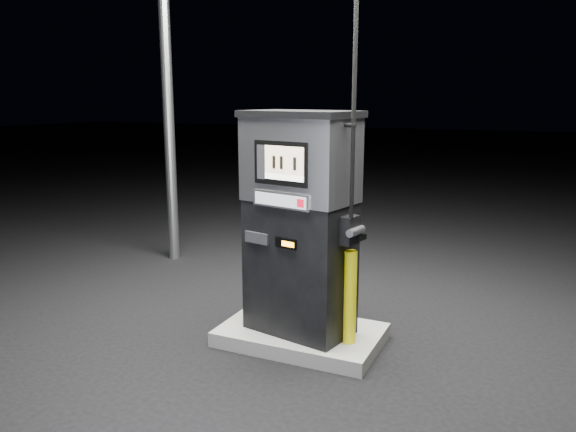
% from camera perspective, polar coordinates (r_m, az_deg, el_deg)
% --- Properties ---
extents(ground, '(80.00, 80.00, 0.00)m').
position_cam_1_polar(ground, '(5.90, 1.35, -12.65)').
color(ground, black).
rests_on(ground, ground).
extents(pump_island, '(1.60, 1.00, 0.15)m').
position_cam_1_polar(pump_island, '(5.86, 1.35, -11.98)').
color(pump_island, slate).
rests_on(pump_island, ground).
extents(fuel_dispenser, '(1.26, 0.86, 4.53)m').
position_cam_1_polar(fuel_dispenser, '(5.45, 1.26, -0.59)').
color(fuel_dispenser, black).
rests_on(fuel_dispenser, pump_island).
extents(bollard_left, '(0.14, 0.14, 0.91)m').
position_cam_1_polar(bollard_left, '(5.84, -3.86, -6.51)').
color(bollard_left, yellow).
rests_on(bollard_left, pump_island).
extents(bollard_right, '(0.13, 0.13, 0.91)m').
position_cam_1_polar(bollard_right, '(5.38, 6.33, -8.21)').
color(bollard_right, yellow).
rests_on(bollard_right, pump_island).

